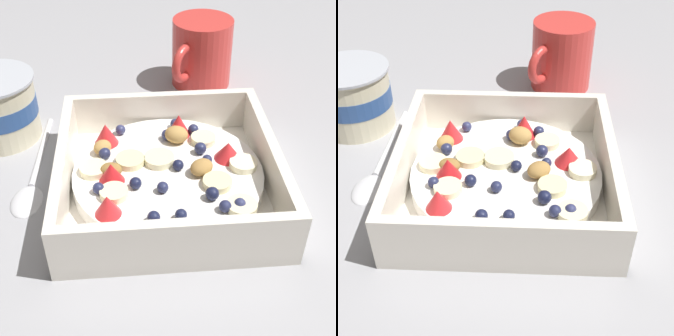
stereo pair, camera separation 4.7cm
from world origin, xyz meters
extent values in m
plane|color=#9E9EA3|center=(0.00, 0.00, 0.00)|extent=(2.40, 2.40, 0.00)
cube|color=white|center=(0.01, -0.02, 0.01)|extent=(0.21, 0.21, 0.01)
cube|color=white|center=(0.01, -0.12, 0.03)|extent=(0.21, 0.01, 0.06)
cube|color=white|center=(0.01, 0.09, 0.03)|extent=(0.21, 0.01, 0.06)
cube|color=white|center=(-0.09, -0.02, 0.03)|extent=(0.01, 0.19, 0.06)
cube|color=white|center=(0.11, -0.02, 0.03)|extent=(0.01, 0.19, 0.06)
cylinder|color=white|center=(0.01, -0.02, 0.02)|extent=(0.19, 0.19, 0.02)
cylinder|color=#F7EFC6|center=(0.08, -0.02, 0.03)|extent=(0.04, 0.04, 0.01)
cylinder|color=#F4EAB7|center=(0.05, 0.03, 0.03)|extent=(0.03, 0.03, 0.01)
cylinder|color=#F4EAB7|center=(0.00, 0.00, 0.03)|extent=(0.04, 0.04, 0.01)
cylinder|color=beige|center=(0.05, -0.04, 0.03)|extent=(0.04, 0.04, 0.01)
cylinder|color=beige|center=(-0.03, 0.00, 0.03)|extent=(0.04, 0.04, 0.01)
cylinder|color=#F4EAB7|center=(-0.05, -0.05, 0.03)|extent=(0.03, 0.03, 0.01)
cylinder|color=#F4EAB7|center=(0.07, -0.08, 0.03)|extent=(0.04, 0.04, 0.01)
cylinder|color=#F4EAB7|center=(-0.07, -0.01, 0.03)|extent=(0.03, 0.03, 0.01)
cone|color=red|center=(-0.05, -0.03, 0.04)|extent=(0.03, 0.03, 0.02)
cone|color=red|center=(0.02, 0.05, 0.04)|extent=(0.04, 0.04, 0.02)
cone|color=red|center=(-0.05, -0.07, 0.04)|extent=(0.02, 0.02, 0.02)
cone|color=red|center=(-0.05, 0.04, 0.04)|extent=(0.04, 0.04, 0.02)
cone|color=red|center=(0.07, 0.00, 0.04)|extent=(0.04, 0.04, 0.02)
sphere|color=#23284C|center=(0.05, -0.08, 0.03)|extent=(0.01, 0.01, 0.01)
sphere|color=#191E3D|center=(0.04, -0.06, 0.03)|extent=(0.01, 0.01, 0.01)
sphere|color=#23284C|center=(0.04, 0.05, 0.03)|extent=(0.01, 0.01, 0.01)
sphere|color=#191E3D|center=(0.02, -0.01, 0.03)|extent=(0.01, 0.01, 0.01)
sphere|color=#191E3D|center=(-0.03, -0.04, 0.03)|extent=(0.01, 0.01, 0.01)
sphere|color=navy|center=(0.01, 0.04, 0.03)|extent=(0.01, 0.01, 0.01)
sphere|color=#23284C|center=(-0.06, -0.04, 0.03)|extent=(0.01, 0.01, 0.01)
sphere|color=#23284C|center=(0.00, -0.05, 0.03)|extent=(0.01, 0.01, 0.01)
sphere|color=#23284C|center=(-0.05, 0.01, 0.03)|extent=(0.01, 0.01, 0.01)
sphere|color=navy|center=(-0.04, 0.05, 0.03)|extent=(0.01, 0.01, 0.01)
sphere|color=#191E3D|center=(-0.01, -0.09, 0.03)|extent=(0.01, 0.01, 0.01)
sphere|color=#191E3D|center=(0.01, -0.08, 0.03)|extent=(0.01, 0.01, 0.01)
sphere|color=navy|center=(0.02, 0.06, 0.03)|extent=(0.01, 0.01, 0.01)
sphere|color=#23284C|center=(0.05, -0.01, 0.03)|extent=(0.01, 0.01, 0.01)
sphere|color=navy|center=(0.07, -0.07, 0.03)|extent=(0.01, 0.01, 0.01)
sphere|color=#23284C|center=(0.04, 0.01, 0.03)|extent=(0.01, 0.01, 0.01)
ellipsoid|color=#AD7F42|center=(0.04, -0.02, 0.03)|extent=(0.03, 0.03, 0.02)
ellipsoid|color=tan|center=(0.02, 0.03, 0.04)|extent=(0.03, 0.03, 0.02)
ellipsoid|color=olive|center=(-0.05, -0.02, 0.03)|extent=(0.02, 0.02, 0.01)
ellipsoid|color=tan|center=(-0.06, 0.02, 0.03)|extent=(0.03, 0.03, 0.02)
ellipsoid|color=silver|center=(-0.13, -0.02, 0.00)|extent=(0.03, 0.05, 0.01)
cylinder|color=silver|center=(-0.13, 0.07, 0.00)|extent=(0.01, 0.13, 0.01)
cylinder|color=red|center=(0.07, 0.21, 0.04)|extent=(0.08, 0.08, 0.09)
torus|color=red|center=(0.04, 0.18, 0.05)|extent=(0.04, 0.05, 0.05)
camera|label=1|loc=(-0.02, -0.38, 0.32)|focal=51.29mm
camera|label=2|loc=(0.02, -0.39, 0.32)|focal=51.29mm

